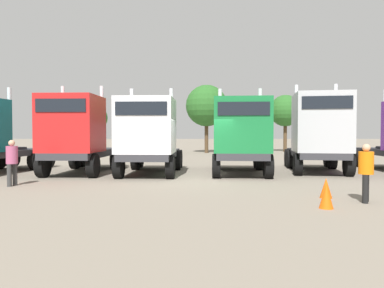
{
  "coord_description": "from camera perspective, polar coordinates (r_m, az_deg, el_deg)",
  "views": [
    {
      "loc": [
        -0.41,
        -14.92,
        1.94
      ],
      "look_at": [
        -0.44,
        2.92,
        1.38
      ],
      "focal_mm": 33.53,
      "sensor_mm": 36.0,
      "label": 1
    }
  ],
  "objects": [
    {
      "name": "semi_truck_white",
      "position": [
        16.37,
        -6.84,
        1.37
      ],
      "size": [
        2.78,
        6.03,
        4.04
      ],
      "rotation": [
        0.0,
        0.0,
        -1.61
      ],
      "color": "#333338",
      "rests_on": "ground"
    },
    {
      "name": "oak_far_left",
      "position": [
        39.17,
        -15.26,
        4.0
      ],
      "size": [
        2.84,
        2.84,
        4.94
      ],
      "color": "#4C3823",
      "rests_on": "ground"
    },
    {
      "name": "visitor_in_hivis",
      "position": [
        11.08,
        26.02,
        -3.55
      ],
      "size": [
        0.55,
        0.55,
        1.63
      ],
      "rotation": [
        0.0,
        0.0,
        5.77
      ],
      "color": "black",
      "rests_on": "ground"
    },
    {
      "name": "traffic_cone_mid",
      "position": [
        9.88,
        20.66,
        -7.75
      ],
      "size": [
        0.36,
        0.36,
        0.64
      ],
      "primitive_type": "cone",
      "color": "#F2590C",
      "rests_on": "ground"
    },
    {
      "name": "visitor_with_camera",
      "position": [
        14.58,
        -26.64,
        -2.21
      ],
      "size": [
        0.48,
        0.48,
        1.68
      ],
      "rotation": [
        0.0,
        0.0,
        6.04
      ],
      "color": "#363636",
      "rests_on": "ground"
    },
    {
      "name": "oak_far_right",
      "position": [
        38.03,
        14.71,
        5.11
      ],
      "size": [
        3.22,
        3.22,
        5.82
      ],
      "color": "#4C3823",
      "rests_on": "ground"
    },
    {
      "name": "traffic_cone_far",
      "position": [
        11.42,
        20.62,
        -6.58
      ],
      "size": [
        0.36,
        0.36,
        0.6
      ],
      "primitive_type": "cone",
      "color": "#F2590C",
      "rests_on": "ground"
    },
    {
      "name": "ground",
      "position": [
        15.05,
        1.66,
        -5.61
      ],
      "size": [
        200.0,
        200.0,
        0.0
      ],
      "primitive_type": "plane",
      "color": "gray"
    },
    {
      "name": "oak_far_centre",
      "position": [
        34.7,
        2.41,
        6.08
      ],
      "size": [
        3.99,
        3.99,
        6.55
      ],
      "color": "#4C3823",
      "rests_on": "ground"
    },
    {
      "name": "semi_truck_green",
      "position": [
        16.47,
        7.86,
        1.37
      ],
      "size": [
        2.98,
        6.02,
        4.04
      ],
      "rotation": [
        0.0,
        0.0,
        -1.65
      ],
      "color": "#333338",
      "rests_on": "ground"
    },
    {
      "name": "semi_truck_red",
      "position": [
        17.43,
        -17.73,
        1.51
      ],
      "size": [
        2.77,
        6.26,
        4.19
      ],
      "rotation": [
        0.0,
        0.0,
        -1.61
      ],
      "color": "#333338",
      "rests_on": "ground"
    },
    {
      "name": "semi_truck_silver",
      "position": [
        18.12,
        19.65,
        1.84
      ],
      "size": [
        3.41,
        5.98,
        4.37
      ],
      "rotation": [
        0.0,
        0.0,
        -1.74
      ],
      "color": "#333338",
      "rests_on": "ground"
    }
  ]
}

